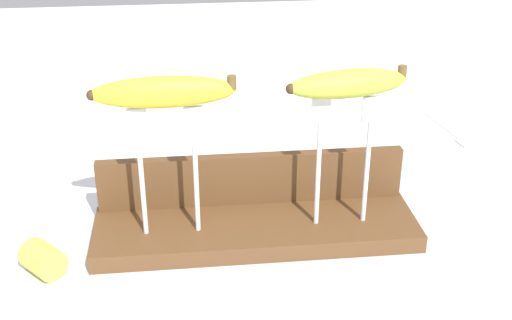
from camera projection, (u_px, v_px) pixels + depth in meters
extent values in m
plane|color=silver|center=(256.00, 237.00, 0.99)|extent=(3.00, 3.00, 0.00)
cube|color=brown|center=(256.00, 229.00, 0.98)|extent=(0.47, 0.14, 0.03)
cube|color=brown|center=(252.00, 179.00, 1.01)|extent=(0.46, 0.02, 0.08)
cylinder|color=silver|center=(142.00, 185.00, 0.91)|extent=(0.01, 0.01, 0.15)
cube|color=silver|center=(137.00, 121.00, 0.87)|extent=(0.03, 0.01, 0.04)
cylinder|color=silver|center=(196.00, 182.00, 0.92)|extent=(0.01, 0.01, 0.15)
cube|color=silver|center=(193.00, 119.00, 0.88)|extent=(0.03, 0.01, 0.04)
cylinder|color=silver|center=(318.00, 175.00, 0.94)|extent=(0.01, 0.01, 0.16)
cube|color=silver|center=(321.00, 111.00, 0.90)|extent=(0.03, 0.01, 0.04)
cylinder|color=silver|center=(367.00, 172.00, 0.94)|extent=(0.01, 0.01, 0.16)
cube|color=silver|center=(372.00, 109.00, 0.90)|extent=(0.03, 0.01, 0.04)
ellipsoid|color=yellow|center=(163.00, 92.00, 0.86)|extent=(0.19, 0.04, 0.04)
cylinder|color=brown|center=(232.00, 82.00, 0.87)|extent=(0.01, 0.01, 0.02)
sphere|color=#3F2D19|center=(92.00, 95.00, 0.85)|extent=(0.01, 0.01, 0.01)
ellipsoid|color=#B2C138|center=(348.00, 84.00, 0.88)|extent=(0.17, 0.07, 0.04)
cylinder|color=brown|center=(402.00, 72.00, 0.90)|extent=(0.01, 0.01, 0.02)
sphere|color=#3F2D19|center=(291.00, 89.00, 0.86)|extent=(0.01, 0.01, 0.01)
cylinder|color=silver|center=(442.00, 124.00, 1.36)|extent=(0.03, 0.15, 0.01)
cube|color=silver|center=(466.00, 142.00, 1.28)|extent=(0.03, 0.04, 0.01)
cylinder|color=#DBD147|center=(43.00, 259.00, 0.90)|extent=(0.07, 0.07, 0.04)
cylinder|color=beige|center=(32.00, 252.00, 0.91)|extent=(0.03, 0.03, 0.04)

